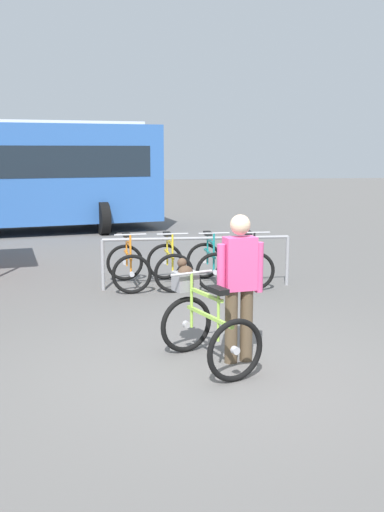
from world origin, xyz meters
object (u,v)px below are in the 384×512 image
racked_bike_yellow (169,265)px  featured_bicycle (203,320)px  person_with_featured_bike (239,282)px  racked_bike_teal (209,264)px  racked_bike_orange (128,266)px  racked_bike_black (249,263)px

racked_bike_yellow → featured_bicycle: 3.73m
featured_bicycle → person_with_featured_bike: bearing=-6.0°
racked_bike_teal → person_with_featured_bike: size_ratio=0.67×
racked_bike_orange → racked_bike_yellow: same height
racked_bike_black → racked_bike_orange: bearing=178.1°
racked_bike_teal → racked_bike_black: (0.70, -0.02, 0.00)m
racked_bike_teal → featured_bicycle: 3.78m
racked_bike_teal → racked_bike_black: 0.70m
featured_bicycle → racked_bike_orange: bearing=99.9°
racked_bike_orange → racked_bike_teal: same height
racked_bike_yellow → racked_bike_teal: same height
featured_bicycle → person_with_featured_bike: 0.58m
racked_bike_teal → featured_bicycle: bearing=-101.4°
person_with_featured_bike → racked_bike_orange: bearing=105.4°
racked_bike_teal → person_with_featured_bike: bearing=-95.5°
racked_bike_yellow → person_with_featured_bike: bearing=-84.8°
racked_bike_teal → racked_bike_orange: bearing=178.1°
racked_bike_teal → racked_bike_yellow: bearing=178.1°
racked_bike_orange → racked_bike_black: size_ratio=1.02×
racked_bike_black → person_with_featured_bike: 3.91m
racked_bike_black → person_with_featured_bike: size_ratio=0.69×
racked_bike_yellow → person_with_featured_bike: person_with_featured_bike is taller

